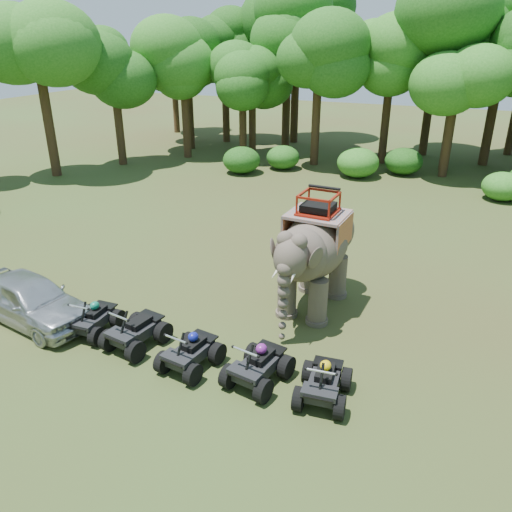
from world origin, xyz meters
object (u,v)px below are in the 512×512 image
object	(u,v)px
elephant	(315,251)
atv_3	(258,361)
atv_0	(93,315)
atv_1	(135,326)
atv_2	(190,348)
atv_4	(324,378)
parked_car	(30,299)

from	to	relation	value
elephant	atv_3	world-z (taller)	elephant
elephant	atv_0	distance (m)	7.02
elephant	atv_1	xyz separation A→B (m)	(-3.91, -4.24, -1.30)
elephant	atv_2	size ratio (longest dim) A/B	2.80
atv_2	atv_4	xyz separation A→B (m)	(3.60, 0.17, 0.00)
atv_0	atv_4	bearing A→B (deg)	-3.91
elephant	atv_1	size ratio (longest dim) A/B	2.67
atv_0	atv_3	xyz separation A→B (m)	(5.40, -0.19, 0.05)
atv_1	atv_3	bearing A→B (deg)	7.07
atv_1	atv_2	bearing A→B (deg)	1.06
atv_0	atv_3	size ratio (longest dim) A/B	0.92
elephant	parked_car	distance (m)	8.92
atv_4	elephant	bearing A→B (deg)	104.85
atv_1	atv_0	bearing A→B (deg)	-173.83
parked_car	atv_4	size ratio (longest dim) A/B	2.66
atv_3	atv_4	bearing A→B (deg)	10.53
atv_1	atv_2	size ratio (longest dim) A/B	1.05
parked_car	atv_2	distance (m)	5.71
elephant	atv_4	bearing A→B (deg)	-66.25
elephant	atv_3	bearing A→B (deg)	-87.98
atv_1	atv_2	world-z (taller)	atv_1
atv_1	atv_4	world-z (taller)	atv_1
parked_car	atv_2	size ratio (longest dim) A/B	2.68
atv_2	atv_3	world-z (taller)	atv_3
atv_1	atv_4	distance (m)	5.54
parked_car	atv_2	bearing A→B (deg)	-81.61
atv_0	atv_4	distance (m)	7.12
atv_3	parked_car	bearing A→B (deg)	-170.13
atv_2	atv_3	xyz separation A→B (m)	(1.89, 0.15, 0.03)
atv_3	atv_4	xyz separation A→B (m)	(1.71, 0.02, -0.03)
elephant	atv_0	size ratio (longest dim) A/B	2.89
elephant	atv_4	distance (m)	4.81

